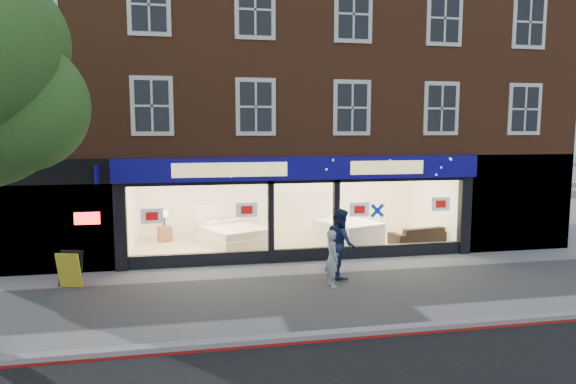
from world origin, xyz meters
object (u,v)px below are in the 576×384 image
object	(u,v)px
display_bed	(232,235)
a_board	(70,269)
sofa	(419,235)
pedestrian_grey	(332,258)
mattress_stack	(348,233)
pedestrian_blue	(341,243)

from	to	relation	value
display_bed	a_board	xyz separation A→B (m)	(-4.57, -3.78, 0.02)
sofa	pedestrian_grey	xyz separation A→B (m)	(-4.34, -3.93, 0.35)
mattress_stack	pedestrian_grey	xyz separation A→B (m)	(-1.83, -4.32, 0.24)
sofa	mattress_stack	bearing A→B (deg)	-18.60
display_bed	mattress_stack	bearing A→B (deg)	-34.21
mattress_stack	a_board	distance (m)	9.15
mattress_stack	pedestrian_blue	xyz separation A→B (m)	(-1.36, -3.56, 0.46)
display_bed	a_board	world-z (taller)	display_bed
a_board	pedestrian_grey	size ratio (longest dim) A/B	0.64
a_board	pedestrian_blue	bearing A→B (deg)	13.68
sofa	pedestrian_blue	world-z (taller)	pedestrian_blue
sofa	a_board	bearing A→B (deg)	3.94
a_board	display_bed	bearing A→B (deg)	56.90
mattress_stack	sofa	distance (m)	2.55
mattress_stack	pedestrian_grey	world-z (taller)	pedestrian_grey
display_bed	pedestrian_grey	world-z (taller)	pedestrian_grey
pedestrian_blue	sofa	bearing A→B (deg)	-48.67
display_bed	pedestrian_grey	distance (m)	5.47
display_bed	pedestrian_grey	xyz separation A→B (m)	(2.21, -5.00, 0.29)
pedestrian_grey	pedestrian_blue	world-z (taller)	pedestrian_blue
display_bed	sofa	xyz separation A→B (m)	(6.55, -1.07, -0.06)
sofa	a_board	distance (m)	11.45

